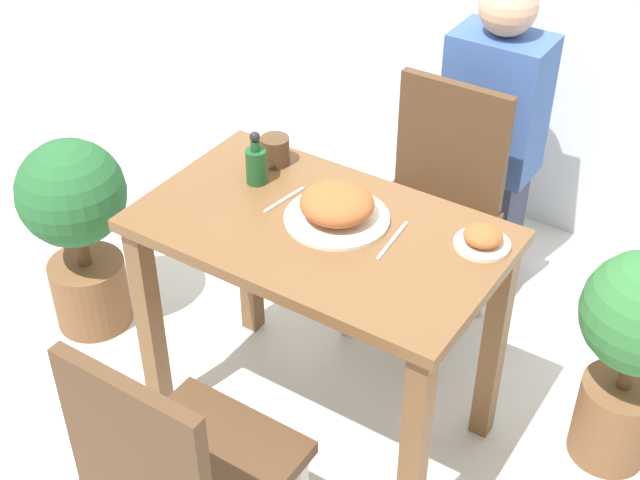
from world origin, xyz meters
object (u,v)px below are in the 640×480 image
object	(u,v)px
chair_near	(177,469)
person_figure	(491,136)
food_plate	(337,206)
drink_cup	(275,151)
chair_far	(433,200)
potted_plant_left	(77,222)
side_plate	(483,239)
sauce_bottle	(256,163)
potted_plant_right	(636,343)

from	to	relation	value
chair_near	person_figure	bearing A→B (deg)	-90.47
food_plate	drink_cup	xyz separation A→B (m)	(-0.32, 0.15, -0.00)
chair_far	potted_plant_left	xyz separation A→B (m)	(-1.00, -0.70, -0.07)
chair_near	food_plate	world-z (taller)	chair_near
chair_far	person_figure	distance (m)	0.39
chair_far	side_plate	distance (m)	0.69
chair_far	person_figure	world-z (taller)	person_figure
chair_near	side_plate	xyz separation A→B (m)	(0.36, 0.85, 0.30)
chair_near	chair_far	bearing A→B (deg)	-89.20
food_plate	potted_plant_left	xyz separation A→B (m)	(-0.99, -0.09, -0.38)
sauce_bottle	person_figure	world-z (taller)	person_figure
chair_near	sauce_bottle	size ratio (longest dim) A/B	5.35
side_plate	potted_plant_left	world-z (taller)	side_plate
sauce_bottle	person_figure	xyz separation A→B (m)	(0.34, 0.96, -0.26)
sauce_bottle	person_figure	size ratio (longest dim) A/B	0.14
drink_cup	sauce_bottle	size ratio (longest dim) A/B	0.52
potted_plant_left	potted_plant_right	xyz separation A→B (m)	(1.78, 0.43, 0.02)
chair_near	chair_far	size ratio (longest dim) A/B	1.00
drink_cup	potted_plant_left	bearing A→B (deg)	-160.31
potted_plant_left	potted_plant_right	bearing A→B (deg)	13.43
potted_plant_right	person_figure	distance (m)	1.01
chair_near	person_figure	world-z (taller)	person_figure
chair_near	person_figure	size ratio (longest dim) A/B	0.77
side_plate	sauce_bottle	xyz separation A→B (m)	(-0.69, -0.07, 0.04)
potted_plant_left	potted_plant_right	world-z (taller)	potted_plant_right
sauce_bottle	side_plate	bearing A→B (deg)	6.11
sauce_bottle	drink_cup	bearing A→B (deg)	97.61
chair_far	drink_cup	bearing A→B (deg)	-125.40
chair_near	side_plate	distance (m)	0.97
chair_near	person_figure	distance (m)	1.74
chair_near	potted_plant_left	bearing A→B (deg)	-32.88
side_plate	drink_cup	world-z (taller)	drink_cup
food_plate	person_figure	bearing A→B (deg)	87.64
side_plate	potted_plant_right	size ratio (longest dim) A/B	0.20
side_plate	potted_plant_right	distance (m)	0.58
side_plate	drink_cup	distance (m)	0.70
potted_plant_left	chair_far	bearing A→B (deg)	34.93
food_plate	drink_cup	size ratio (longest dim) A/B	3.36
chair_far	food_plate	bearing A→B (deg)	-90.74
food_plate	person_figure	world-z (taller)	person_figure
person_figure	chair_far	bearing A→B (deg)	-94.91
chair_far	potted_plant_right	bearing A→B (deg)	-18.85
potted_plant_left	drink_cup	bearing A→B (deg)	19.69
person_figure	potted_plant_left	bearing A→B (deg)	-133.58
potted_plant_left	side_plate	bearing A→B (deg)	8.23
food_plate	chair_far	bearing A→B (deg)	89.26
chair_near	chair_far	world-z (taller)	same
chair_far	drink_cup	world-z (taller)	chair_far
chair_near	food_plate	size ratio (longest dim) A/B	3.05
chair_far	person_figure	bearing A→B (deg)	85.09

